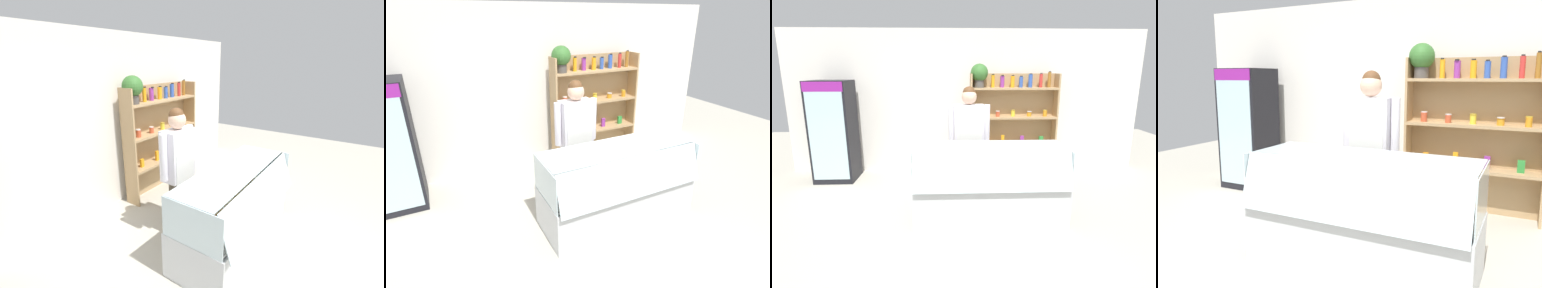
{
  "view_description": "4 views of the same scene",
  "coord_description": "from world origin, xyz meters",
  "views": [
    {
      "loc": [
        -2.43,
        -1.1,
        2.27
      ],
      "look_at": [
        0.3,
        0.81,
        1.19
      ],
      "focal_mm": 24.0,
      "sensor_mm": 36.0,
      "label": 1
    },
    {
      "loc": [
        -1.72,
        -2.69,
        2.52
      ],
      "look_at": [
        -0.04,
        0.68,
        0.89
      ],
      "focal_mm": 28.0,
      "sensor_mm": 36.0,
      "label": 2
    },
    {
      "loc": [
        -0.27,
        -3.66,
        1.99
      ],
      "look_at": [
        -0.09,
        0.75,
        0.87
      ],
      "focal_mm": 28.0,
      "sensor_mm": 36.0,
      "label": 3
    },
    {
      "loc": [
        1.49,
        -2.74,
        1.67
      ],
      "look_at": [
        -0.12,
        0.57,
        1.01
      ],
      "focal_mm": 35.0,
      "sensor_mm": 36.0,
      "label": 4
    }
  ],
  "objects": [
    {
      "name": "ground_plane",
      "position": [
        0.0,
        0.0,
        0.0
      ],
      "size": [
        12.0,
        12.0,
        0.0
      ],
      "primitive_type": "plane",
      "color": "#B7B2A3"
    },
    {
      "name": "shelving_unit",
      "position": [
        0.76,
        1.88,
        1.2
      ],
      "size": [
        1.61,
        0.31,
        2.07
      ],
      "color": "tan",
      "rests_on": "ground"
    },
    {
      "name": "drinks_fridge",
      "position": [
        -2.37,
        1.67,
        0.9
      ],
      "size": [
        0.69,
        0.63,
        1.79
      ],
      "color": "black",
      "rests_on": "ground"
    },
    {
      "name": "shop_clerk",
      "position": [
        -0.01,
        0.81,
        1.03
      ],
      "size": [
        0.63,
        0.25,
        1.73
      ],
      "color": "#4C4233",
      "rests_on": "ground"
    },
    {
      "name": "deli_display_case",
      "position": [
        0.22,
        0.08,
        0.31
      ],
      "size": [
        1.99,
        0.8,
        1.01
      ],
      "color": "silver",
      "rests_on": "ground"
    },
    {
      "name": "back_wall",
      "position": [
        0.0,
        2.17,
        1.35
      ],
      "size": [
        6.8,
        0.1,
        2.7
      ],
      "primitive_type": "cube",
      "color": "white",
      "rests_on": "ground"
    }
  ]
}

